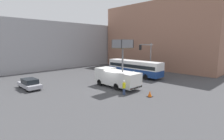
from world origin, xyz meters
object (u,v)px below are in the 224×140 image
Objects in this scene: utility_truck at (117,77)px; traffic_light_pole at (147,54)px; road_worker_near_truck at (124,88)px; road_worker_directing at (134,77)px; traffic_cone_near_truck at (150,94)px; city_bus at (134,67)px; parked_car_curbside at (30,84)px.

utility_truck is 1.12× the size of traffic_light_pole.
traffic_light_pole reaches higher than road_worker_near_truck.
road_worker_near_truck is 7.13m from road_worker_directing.
traffic_light_pole reaches higher than traffic_cone_near_truck.
road_worker_near_truck is (-10.21, -6.53, -0.82)m from city_bus.
road_worker_directing is 0.40× the size of parked_car_curbside.
traffic_light_pole is (9.69, 1.65, 2.61)m from utility_truck.
utility_truck is 4.32m from road_worker_directing.
parked_car_curbside is (-17.38, 4.29, -1.00)m from city_bus.
road_worker_directing is 2.48× the size of traffic_cone_near_truck.
city_bus is 3.31m from traffic_light_pole.
traffic_light_pole is 8.67× the size of traffic_cone_near_truck.
road_worker_near_truck is at bearing 119.77° from traffic_cone_near_truck.
road_worker_near_truck is at bearing -56.48° from parked_car_curbside.
utility_truck is 5.94m from traffic_cone_near_truck.
road_worker_near_truck is at bearing 113.50° from city_bus.
traffic_light_pole is 3.49× the size of road_worker_directing.
city_bus is at bearing 171.24° from road_worker_near_truck.
utility_truck is 11.96m from parked_car_curbside.
parked_car_curbside is at bearing -121.46° from road_worker_directing.
traffic_light_pole is at bearing 100.43° from road_worker_directing.
road_worker_near_truck reaches higher than traffic_cone_near_truck.
road_worker_directing is at bearing 4.98° from utility_truck.
city_bus is 17.93m from parked_car_curbside.
road_worker_directing is 7.77m from traffic_cone_near_truck.
road_worker_directing is at bearing -28.67° from parked_car_curbside.
parked_car_curbside is (-18.82, 6.04, -3.42)m from traffic_light_pole.
city_bus is 2.44× the size of parked_car_curbside.
utility_truck is 1.54× the size of parked_car_curbside.
road_worker_near_truck is 3.12m from traffic_cone_near_truck.
road_worker_near_truck is 12.99m from parked_car_curbside.
traffic_cone_near_truck is at bearing -94.25° from utility_truck.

